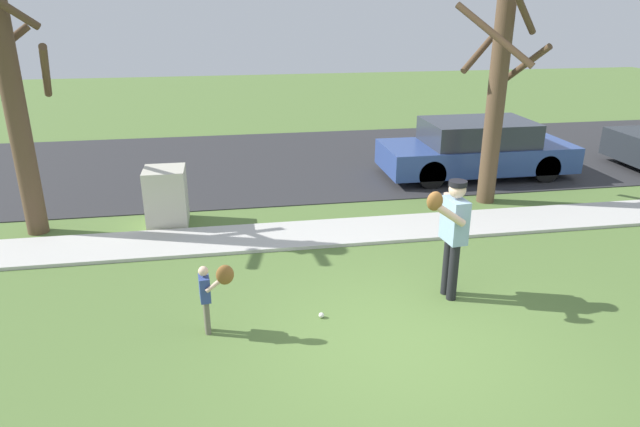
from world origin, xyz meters
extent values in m
plane|color=#567538|center=(0.00, 3.50, 0.00)|extent=(48.00, 48.00, 0.00)
cube|color=beige|center=(0.00, 3.60, 0.03)|extent=(36.00, 1.20, 0.06)
cube|color=#2D2D30|center=(0.00, 8.60, 0.01)|extent=(36.00, 6.80, 0.02)
cylinder|color=black|center=(1.02, 0.98, 0.43)|extent=(0.14, 0.14, 0.86)
cylinder|color=black|center=(1.00, 1.15, 0.43)|extent=(0.14, 0.14, 0.86)
cube|color=#8CADC6|center=(1.01, 1.06, 1.17)|extent=(0.28, 0.44, 0.61)
sphere|color=beige|center=(1.01, 1.06, 1.61)|extent=(0.23, 0.23, 0.23)
cylinder|color=black|center=(1.01, 1.06, 1.70)|extent=(0.25, 0.25, 0.07)
cylinder|color=beige|center=(0.78, 0.78, 1.39)|extent=(0.54, 0.16, 0.41)
ellipsoid|color=brown|center=(0.58, 0.76, 1.58)|extent=(0.23, 0.16, 0.26)
cylinder|color=beige|center=(0.98, 1.32, 1.19)|extent=(0.10, 0.10, 0.58)
cylinder|color=#6B6656|center=(-2.38, 0.73, 0.23)|extent=(0.07, 0.07, 0.47)
cylinder|color=#6B6656|center=(-2.37, 0.64, 0.23)|extent=(0.07, 0.07, 0.47)
cube|color=#33478C|center=(-2.38, 0.69, 0.63)|extent=(0.15, 0.24, 0.33)
sphere|color=beige|center=(-2.38, 0.69, 0.87)|extent=(0.13, 0.13, 0.13)
cylinder|color=beige|center=(-2.39, 0.83, 0.64)|extent=(0.05, 0.05, 0.31)
cylinder|color=beige|center=(-2.22, 0.57, 0.75)|extent=(0.29, 0.09, 0.22)
ellipsoid|color=brown|center=(-2.12, 0.58, 0.85)|extent=(0.23, 0.16, 0.26)
sphere|color=white|center=(-0.89, 0.78, 0.04)|extent=(0.07, 0.07, 0.07)
cube|color=beige|center=(-3.17, 4.65, 0.54)|extent=(0.75, 0.76, 1.08)
cylinder|color=brown|center=(3.34, 4.82, 2.10)|extent=(0.36, 0.36, 4.19)
cylinder|color=brown|center=(3.87, 4.99, 2.73)|extent=(0.53, 1.36, 1.02)
cylinder|color=brown|center=(3.11, 5.22, 3.06)|extent=(1.05, 0.68, 0.85)
cylinder|color=brown|center=(2.93, 4.35, 3.40)|extent=(1.25, 1.11, 1.14)
cylinder|color=brown|center=(3.58, 4.52, 3.73)|extent=(0.83, 0.72, 0.74)
cylinder|color=brown|center=(-5.49, 4.61, 2.19)|extent=(0.37, 0.37, 4.38)
cylinder|color=brown|center=(-4.96, 4.77, 2.85)|extent=(0.53, 1.36, 1.02)
cylinder|color=brown|center=(-5.25, 4.31, 3.90)|extent=(0.83, 0.72, 0.74)
cube|color=#2D478C|center=(3.89, 6.62, 0.50)|extent=(4.50, 1.80, 0.60)
cube|color=#2D333D|center=(3.89, 6.62, 1.07)|extent=(2.47, 1.66, 0.55)
cylinder|color=black|center=(5.28, 7.41, 0.34)|extent=(0.64, 0.22, 0.64)
cylinder|color=black|center=(5.28, 5.83, 0.34)|extent=(0.64, 0.22, 0.64)
cylinder|color=black|center=(2.49, 7.41, 0.34)|extent=(0.64, 0.22, 0.64)
cylinder|color=black|center=(2.49, 5.83, 0.34)|extent=(0.64, 0.22, 0.64)
cylinder|color=black|center=(8.74, 7.32, 0.34)|extent=(0.64, 0.22, 0.64)
camera|label=1|loc=(-2.01, -5.68, 3.98)|focal=31.62mm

